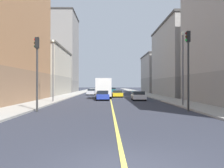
# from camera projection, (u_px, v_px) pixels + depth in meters

# --- Properties ---
(ground_plane) EXTENTS (400.00, 400.00, 0.00)m
(ground_plane) POSITION_uv_depth(u_px,v_px,m) (124.00, 168.00, 6.51)
(ground_plane) COLOR #2C2F3A
(ground_plane) RESTS_ON ground
(sidewalk_left) EXTENTS (3.36, 168.00, 0.15)m
(sidewalk_left) POSITION_uv_depth(u_px,v_px,m) (146.00, 94.00, 55.64)
(sidewalk_left) COLOR #9E9B93
(sidewalk_left) RESTS_ON ground
(sidewalk_right) EXTENTS (3.36, 168.00, 0.15)m
(sidewalk_right) POSITION_uv_depth(u_px,v_px,m) (73.00, 94.00, 55.35)
(sidewalk_right) COLOR #9E9B93
(sidewalk_right) RESTS_ON ground
(lane_center_stripe) EXTENTS (0.16, 154.00, 0.01)m
(lane_center_stripe) POSITION_uv_depth(u_px,v_px,m) (110.00, 95.00, 55.50)
(lane_center_stripe) COLOR #E5D14C
(lane_center_stripe) RESTS_ON ground
(building_left_mid) EXTENTS (11.80, 20.43, 13.96)m
(building_left_mid) POSITION_uv_depth(u_px,v_px,m) (190.00, 60.00, 48.28)
(building_left_mid) COLOR gray
(building_left_mid) RESTS_ON ground
(building_left_far) EXTENTS (11.80, 16.11, 10.60)m
(building_left_far) POSITION_uv_depth(u_px,v_px,m) (165.00, 74.00, 69.60)
(building_left_far) COLOR gray
(building_left_far) RESTS_ON ground
(building_right_midblock) EXTENTS (11.80, 20.60, 10.20)m
(building_right_midblock) POSITION_uv_depth(u_px,v_px,m) (38.00, 72.00, 54.34)
(building_right_midblock) COLOR #9D9688
(building_right_midblock) RESTS_ON ground
(building_right_distant) EXTENTS (11.80, 14.80, 23.17)m
(building_right_distant) POSITION_uv_depth(u_px,v_px,m) (57.00, 53.00, 73.78)
(building_right_distant) COLOR slate
(building_right_distant) RESTS_ON ground
(traffic_light_left_near) EXTENTS (0.40, 0.32, 6.62)m
(traffic_light_left_near) POSITION_uv_depth(u_px,v_px,m) (188.00, 60.00, 20.34)
(traffic_light_left_near) COLOR #2D2D2D
(traffic_light_left_near) RESTS_ON ground
(traffic_light_right_near) EXTENTS (0.40, 0.32, 6.07)m
(traffic_light_right_near) POSITION_uv_depth(u_px,v_px,m) (37.00, 64.00, 20.12)
(traffic_light_right_near) COLOR #2D2D2D
(traffic_light_right_near) RESTS_ON ground
(street_lamp_left_near) EXTENTS (0.36, 0.36, 7.46)m
(street_lamp_left_near) POSITION_uv_depth(u_px,v_px,m) (183.00, 61.00, 25.09)
(street_lamp_left_near) COLOR #4C4C51
(street_lamp_left_near) RESTS_ON ground
(street_lamp_right_near) EXTENTS (0.36, 0.36, 7.62)m
(street_lamp_right_near) POSITION_uv_depth(u_px,v_px,m) (53.00, 64.00, 30.48)
(street_lamp_right_near) COLOR #4C4C51
(street_lamp_right_near) RESTS_ON ground
(car_yellow) EXTENTS (1.88, 4.25, 1.22)m
(car_yellow) POSITION_uv_depth(u_px,v_px,m) (117.00, 94.00, 43.93)
(car_yellow) COLOR gold
(car_yellow) RESTS_ON ground
(car_teal) EXTENTS (1.78, 4.47, 1.41)m
(car_teal) POSITION_uv_depth(u_px,v_px,m) (113.00, 90.00, 70.22)
(car_teal) COLOR #196670
(car_teal) RESTS_ON ground
(car_maroon) EXTENTS (1.91, 4.18, 1.28)m
(car_maroon) POSITION_uv_depth(u_px,v_px,m) (104.00, 92.00, 55.59)
(car_maroon) COLOR maroon
(car_maroon) RESTS_ON ground
(car_white) EXTENTS (1.91, 3.95, 1.29)m
(car_white) POSITION_uv_depth(u_px,v_px,m) (138.00, 96.00, 35.04)
(car_white) COLOR white
(car_white) RESTS_ON ground
(car_blue) EXTENTS (1.93, 4.13, 1.38)m
(car_blue) POSITION_uv_depth(u_px,v_px,m) (103.00, 96.00, 35.36)
(car_blue) COLOR #23389E
(car_blue) RESTS_ON ground
(car_red) EXTENTS (1.92, 4.36, 1.32)m
(car_red) POSITION_uv_depth(u_px,v_px,m) (103.00, 94.00, 42.38)
(car_red) COLOR red
(car_red) RESTS_ON ground
(car_silver) EXTENTS (1.84, 4.12, 1.32)m
(car_silver) POSITION_uv_depth(u_px,v_px,m) (91.00, 92.00, 53.38)
(car_silver) COLOR silver
(car_silver) RESTS_ON ground
(box_truck) EXTENTS (2.49, 7.44, 3.19)m
(box_truck) POSITION_uv_depth(u_px,v_px,m) (104.00, 88.00, 39.70)
(box_truck) COLOR beige
(box_truck) RESTS_ON ground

